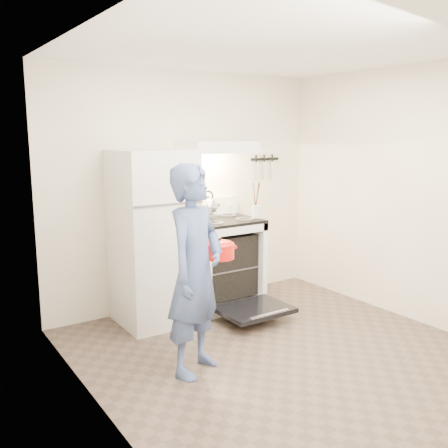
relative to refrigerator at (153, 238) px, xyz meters
The scene contains 15 objects.
floor 1.78m from the refrigerator, 68.20° to the right, with size 3.60×3.60×0.00m, color #4F3E35.
back_wall 0.79m from the refrigerator, 31.11° to the left, with size 3.20×0.02×2.50m, color white.
refrigerator is the anchor object (origin of this frame).
stove_body 0.90m from the refrigerator, ahead, with size 0.76×0.65×0.92m, color silver.
cooktop 0.81m from the refrigerator, ahead, with size 0.76×0.65×0.03m, color black.
backsplash 0.89m from the refrigerator, 20.94° to the left, with size 0.76×0.07×0.20m, color silver.
oven_door 1.23m from the refrigerator, 35.13° to the right, with size 0.70×0.54×0.04m, color black.
oven_rack 0.91m from the refrigerator, ahead, with size 0.60×0.52×0.01m, color slate.
range_hood 1.19m from the refrigerator, ahead, with size 0.76×0.50×0.12m, color silver.
knife_strip 1.81m from the refrigerator, 11.61° to the left, with size 0.40×0.02×0.03m, color black.
pizza_stone 0.82m from the refrigerator, ahead, with size 0.29×0.29×0.02m, color #865F44.
tea_kettle 0.74m from the refrigerator, ahead, with size 0.25×0.21×0.31m, color silver, non-canonical shape.
utensil_jar 1.12m from the refrigerator, 12.33° to the right, with size 0.09×0.09×0.13m, color silver.
person 1.17m from the refrigerator, 99.79° to the right, with size 0.60×0.39×1.64m, color navy.
dutch_oven 0.90m from the refrigerator, 77.43° to the right, with size 0.33×0.26×0.22m, color red, non-canonical shape.
Camera 1 is at (-2.63, -2.90, 1.86)m, focal length 40.00 mm.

